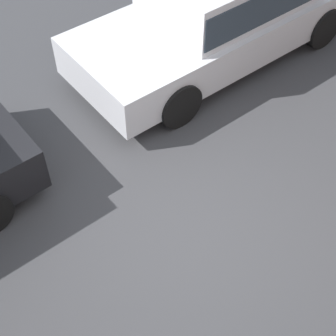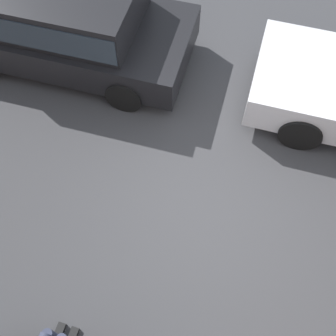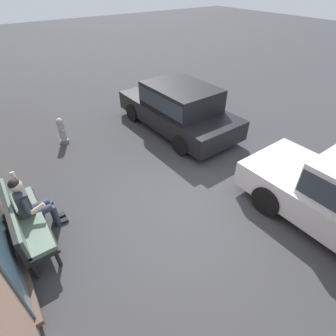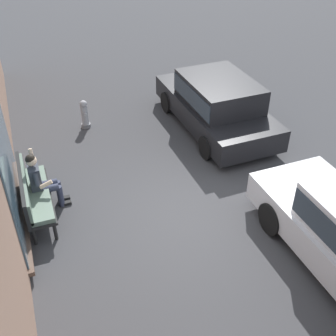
% 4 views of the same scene
% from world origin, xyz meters
% --- Properties ---
extents(ground_plane, '(60.00, 60.00, 0.00)m').
position_xyz_m(ground_plane, '(0.00, 0.00, 0.00)').
color(ground_plane, '#38383A').
extents(parked_car_mid, '(4.32, 2.04, 1.48)m').
position_xyz_m(parked_car_mid, '(3.05, -2.17, 0.80)').
color(parked_car_mid, black).
rests_on(parked_car_mid, ground_plane).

